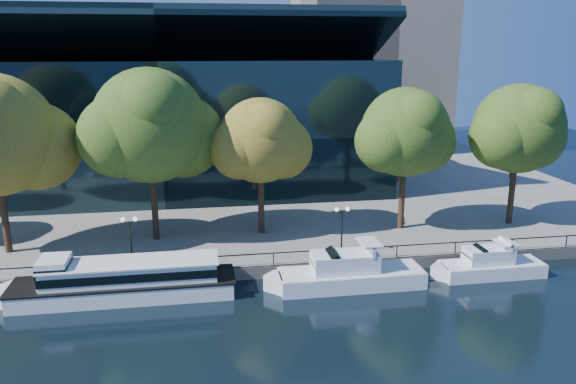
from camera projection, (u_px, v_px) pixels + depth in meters
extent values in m
plane|color=black|center=(210.00, 299.00, 39.91)|extent=(160.00, 160.00, 0.00)
cube|color=slate|center=(202.00, 177.00, 74.63)|extent=(90.00, 67.00, 1.00)
cube|color=#47443F|center=(209.00, 276.00, 42.70)|extent=(90.00, 0.25, 1.00)
cube|color=black|center=(208.00, 257.00, 42.52)|extent=(88.20, 0.08, 0.08)
cube|color=black|center=(209.00, 263.00, 42.65)|extent=(0.07, 0.07, 0.90)
cube|color=black|center=(167.00, 127.00, 67.81)|extent=(50.00, 24.00, 16.00)
cube|color=black|center=(160.00, 46.00, 61.60)|extent=(50.00, 17.14, 7.86)
cube|color=white|center=(125.00, 289.00, 40.13)|extent=(15.36, 3.73, 1.21)
cube|color=black|center=(124.00, 281.00, 39.98)|extent=(15.67, 3.80, 0.13)
cube|color=white|center=(11.00, 297.00, 38.92)|extent=(3.09, 3.09, 1.21)
cube|color=white|center=(131.00, 271.00, 39.89)|extent=(11.98, 3.06, 1.32)
cube|color=black|center=(131.00, 271.00, 39.87)|extent=(12.13, 3.13, 0.60)
cube|color=white|center=(131.00, 262.00, 39.71)|extent=(12.29, 3.21, 0.11)
cube|color=white|center=(55.00, 272.00, 38.99)|extent=(1.97, 2.61, 1.97)
cube|color=black|center=(54.00, 269.00, 38.94)|extent=(2.03, 2.69, 0.77)
cube|color=white|center=(351.00, 279.00, 41.89)|extent=(10.82, 3.09, 1.24)
cube|color=white|center=(280.00, 283.00, 41.04)|extent=(2.37, 2.37, 1.24)
cube|color=white|center=(351.00, 271.00, 41.73)|extent=(10.60, 3.03, 0.08)
cube|color=white|center=(345.00, 262.00, 41.45)|extent=(4.87, 2.32, 1.34)
cube|color=black|center=(326.00, 261.00, 41.21)|extent=(2.13, 2.23, 1.69)
cube|color=white|center=(369.00, 248.00, 41.50)|extent=(0.26, 2.41, 0.82)
cube|color=white|center=(369.00, 242.00, 41.39)|extent=(1.44, 2.41, 0.15)
cube|color=white|center=(492.00, 269.00, 43.85)|extent=(8.05, 2.50, 1.07)
cube|color=white|center=(443.00, 273.00, 43.21)|extent=(1.97, 1.97, 1.07)
cube|color=white|center=(492.00, 263.00, 43.71)|extent=(7.89, 2.45, 0.07)
cube|color=white|center=(488.00, 255.00, 43.48)|extent=(3.62, 1.88, 1.16)
cube|color=black|center=(476.00, 255.00, 43.29)|extent=(1.64, 1.80, 1.35)
cube|color=white|center=(506.00, 244.00, 43.48)|extent=(0.22, 1.95, 0.72)
cube|color=white|center=(506.00, 243.00, 43.46)|extent=(1.25, 1.95, 0.13)
cylinder|color=black|center=(3.00, 207.00, 45.30)|extent=(0.56, 0.56, 7.77)
cylinder|color=black|center=(6.00, 169.00, 44.80)|extent=(1.22, 1.86, 3.88)
sphere|color=brown|center=(36.00, 146.00, 45.94)|extent=(7.25, 7.25, 7.25)
cylinder|color=black|center=(154.00, 195.00, 48.38)|extent=(0.56, 0.56, 8.00)
cylinder|color=black|center=(158.00, 159.00, 47.85)|extent=(1.25, 1.90, 4.00)
cylinder|color=black|center=(147.00, 163.00, 47.31)|extent=(1.15, 1.30, 3.57)
sphere|color=#304D18|center=(150.00, 126.00, 46.86)|extent=(9.66, 9.66, 9.66)
sphere|color=#304D18|center=(183.00, 136.00, 48.97)|extent=(7.24, 7.24, 7.24)
sphere|color=#304D18|center=(119.00, 137.00, 45.74)|extent=(6.76, 6.76, 6.76)
sphere|color=#304D18|center=(153.00, 108.00, 44.67)|extent=(5.79, 5.79, 5.79)
cylinder|color=black|center=(261.00, 196.00, 50.26)|extent=(0.56, 0.56, 6.76)
cylinder|color=black|center=(266.00, 167.00, 49.86)|extent=(1.11, 1.66, 3.39)
cylinder|color=black|center=(257.00, 171.00, 49.30)|extent=(1.02, 1.15, 3.03)
sphere|color=brown|center=(260.00, 141.00, 48.98)|extent=(7.48, 7.48, 7.48)
sphere|color=brown|center=(282.00, 148.00, 50.61)|extent=(5.61, 5.61, 5.61)
sphere|color=brown|center=(240.00, 149.00, 48.11)|extent=(5.24, 5.24, 5.24)
sphere|color=brown|center=(267.00, 128.00, 47.28)|extent=(4.49, 4.49, 4.49)
cylinder|color=black|center=(402.00, 190.00, 51.51)|extent=(0.56, 0.56, 7.19)
cylinder|color=black|center=(408.00, 160.00, 51.06)|extent=(1.16, 1.74, 3.60)
cylinder|color=black|center=(401.00, 164.00, 50.51)|extent=(1.06, 1.20, 3.22)
sphere|color=#304D18|center=(405.00, 132.00, 50.15)|extent=(8.02, 8.02, 8.02)
sphere|color=#304D18|center=(423.00, 140.00, 51.89)|extent=(6.01, 6.01, 6.01)
sphere|color=#304D18|center=(386.00, 141.00, 49.22)|extent=(5.61, 5.61, 5.61)
sphere|color=#304D18|center=(417.00, 119.00, 48.32)|extent=(4.81, 4.81, 4.81)
cylinder|color=black|center=(512.00, 186.00, 52.93)|extent=(0.56, 0.56, 7.28)
cylinder|color=black|center=(519.00, 156.00, 52.48)|extent=(1.17, 1.76, 3.64)
cylinder|color=black|center=(513.00, 160.00, 51.92)|extent=(1.07, 1.21, 3.26)
sphere|color=#304D18|center=(518.00, 129.00, 51.55)|extent=(8.25, 8.25, 8.25)
sphere|color=#304D18|center=(532.00, 137.00, 53.35)|extent=(6.18, 6.18, 6.18)
sphere|color=#304D18|center=(502.00, 137.00, 50.60)|extent=(5.77, 5.77, 5.77)
sphere|color=#304D18|center=(535.00, 115.00, 49.68)|extent=(4.95, 4.95, 4.95)
cylinder|color=black|center=(131.00, 245.00, 42.59)|extent=(0.14, 0.14, 3.60)
cube|color=black|center=(129.00, 222.00, 42.13)|extent=(0.90, 0.06, 0.06)
sphere|color=white|center=(123.00, 220.00, 42.01)|extent=(0.36, 0.36, 0.36)
sphere|color=white|center=(135.00, 219.00, 42.15)|extent=(0.36, 0.36, 0.36)
cylinder|color=black|center=(342.00, 234.00, 45.19)|extent=(0.14, 0.14, 3.60)
cube|color=black|center=(342.00, 212.00, 44.72)|extent=(0.90, 0.06, 0.06)
sphere|color=white|center=(337.00, 209.00, 44.60)|extent=(0.36, 0.36, 0.36)
sphere|color=white|center=(348.00, 209.00, 44.74)|extent=(0.36, 0.36, 0.36)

